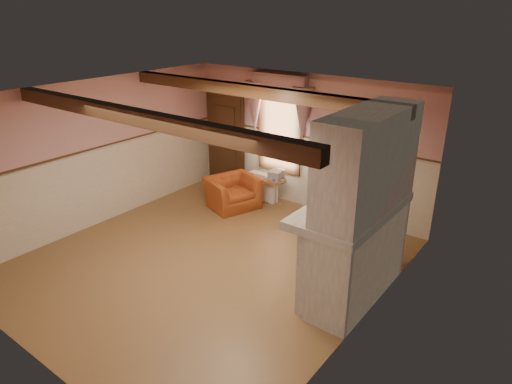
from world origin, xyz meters
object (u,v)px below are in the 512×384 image
Objects in this scene: armchair at (232,192)px; bowl at (351,203)px; side_table at (274,191)px; mantel_clock at (375,183)px; radiator at (263,187)px; oil_lamp at (368,186)px.

armchair is 2.91× the size of bowl.
side_table is 2.29× the size of mantel_clock.
armchair is 3.82m from bowl.
side_table is at bearing 0.07° from radiator.
armchair is 3.61× the size of oil_lamp.
bowl reaches higher than armchair.
side_table is 3.68m from bowl.
side_table is 0.31m from radiator.
mantel_clock is at bearing -79.52° from armchair.
bowl is at bearing -90.00° from oil_lamp.
armchair reaches higher than radiator.
armchair is at bearing -130.27° from side_table.
radiator is 3.68m from oil_lamp.
oil_lamp reaches higher than side_table.
side_table is at bearing 150.54° from oil_lamp.
oil_lamp is at bearing -24.26° from radiator.
side_table is 1.96× the size of oil_lamp.
bowl is 0.82m from mantel_clock.
mantel_clock is at bearing -20.08° from radiator.
oil_lamp is at bearing -83.98° from armchair.
armchair is 4.21× the size of mantel_clock.
bowl is at bearing -31.72° from radiator.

